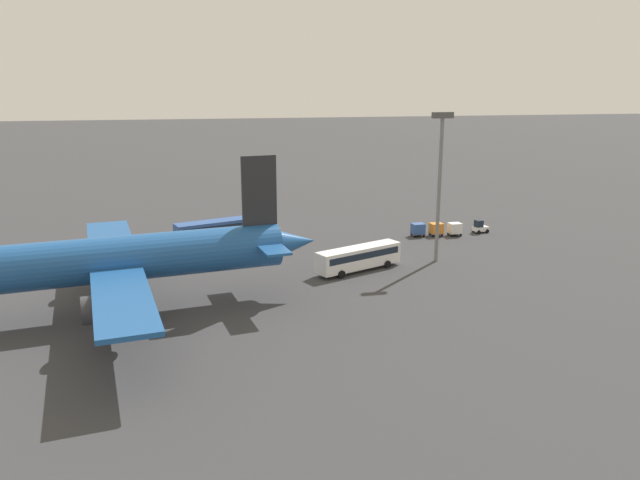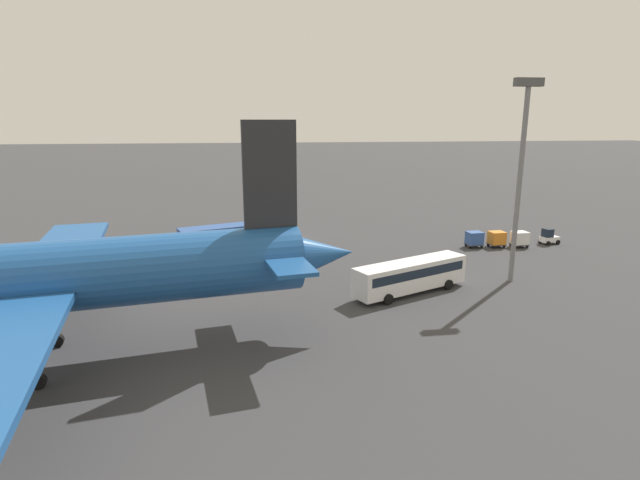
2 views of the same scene
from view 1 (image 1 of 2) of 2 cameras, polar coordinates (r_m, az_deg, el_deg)
The scene contains 10 objects.
ground_plane at distance 103.02m, azimuth -4.95°, elevation 0.90°, with size 600.00×600.00×0.00m, color #38383A.
airplane at distance 67.49m, azimuth -19.40°, elevation -1.87°, with size 47.12×40.64×16.19m.
shuttle_bus_near at distance 96.61m, azimuth -9.55°, elevation 1.01°, with size 12.60×6.79×3.20m.
shuttle_bus_far at distance 80.80m, azimuth 3.58°, elevation -1.52°, with size 12.20×7.29×3.13m.
baggage_tug at distance 104.01m, azimuth 14.41°, elevation 1.16°, with size 2.63×2.08×2.10m.
worker_person at distance 104.01m, azimuth -5.95°, elevation 1.50°, with size 0.38×0.38×1.74m.
cargo_cart_white at distance 100.99m, azimuth 12.22°, elevation 1.04°, with size 2.13×1.84×2.06m.
cargo_cart_orange at distance 100.30m, azimuth 10.58°, elevation 1.03°, with size 2.13×1.84×2.06m.
cargo_cart_blue at distance 99.55m, azimuth 8.94°, elevation 1.00°, with size 2.13×1.84×2.06m.
light_pole at distance 84.19m, azimuth 10.91°, elevation 6.01°, with size 2.80×0.70×20.03m.
Camera 1 is at (10.74, 99.56, 24.19)m, focal length 35.00 mm.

